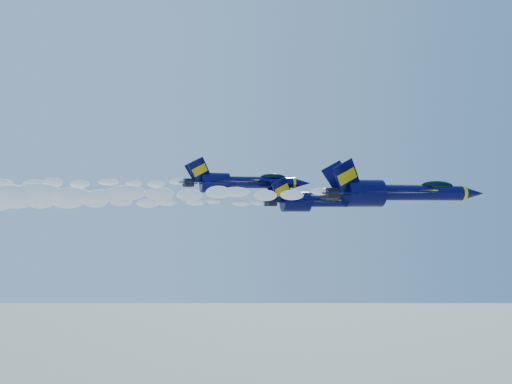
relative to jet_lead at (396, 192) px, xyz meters
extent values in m
cylinder|color=#060638|center=(3.24, 0.00, -0.08)|extent=(10.34, 1.72, 1.72)
ellipsoid|color=#060638|center=(-4.00, 0.00, -0.13)|extent=(1.79, 3.10, 7.35)
cone|color=#060638|center=(9.90, 0.00, -0.08)|extent=(2.99, 1.72, 1.72)
cylinder|color=#F3BB08|center=(8.52, 0.00, -0.08)|extent=(0.40, 1.79, 1.79)
ellipsoid|color=black|center=(5.19, 0.00, 0.78)|extent=(4.14, 1.34, 1.14)
cube|color=#F3BB08|center=(5.19, 0.00, 0.44)|extent=(4.82, 1.15, 0.21)
cube|color=#060638|center=(-1.93, -4.59, -0.08)|extent=(6.16, 7.30, 0.21)
cube|color=#060638|center=(-1.93, 4.59, -0.08)|extent=(6.16, 7.30, 0.21)
cube|color=#F3BB08|center=(-0.32, -4.59, 0.04)|extent=(2.77, 5.75, 0.11)
cube|color=#F3BB08|center=(-0.32, 4.59, 0.04)|extent=(2.77, 5.75, 0.11)
cube|color=#060638|center=(-6.52, -1.21, 1.65)|extent=(3.74, 1.18, 4.03)
cube|color=#060638|center=(-6.52, 1.21, 1.65)|extent=(3.74, 1.18, 4.03)
cylinder|color=black|center=(-8.02, -0.75, -0.19)|extent=(1.38, 1.26, 1.26)
cylinder|color=black|center=(-8.02, 0.75, -0.19)|extent=(1.38, 1.26, 1.26)
cube|color=#F3BB08|center=(-0.21, 0.00, 0.82)|extent=(12.64, 0.40, 0.09)
ellipsoid|color=white|center=(-37.54, 0.00, -0.49)|extent=(57.89, 2.56, 2.31)
cylinder|color=#060638|center=(-1.90, 12.22, -0.95)|extent=(8.66, 1.44, 1.44)
ellipsoid|color=#060638|center=(-7.96, 12.22, -1.00)|extent=(1.50, 2.60, 6.16)
cone|color=#060638|center=(3.68, 12.22, -0.95)|extent=(2.50, 1.44, 1.44)
cylinder|color=#F3BB08|center=(2.52, 12.22, -0.95)|extent=(0.34, 1.50, 1.50)
ellipsoid|color=black|center=(-0.26, 12.22, -0.23)|extent=(3.46, 1.13, 0.95)
cube|color=#F3BB08|center=(-0.26, 12.22, -0.52)|extent=(4.04, 0.96, 0.17)
cube|color=#060638|center=(-6.23, 8.37, -0.95)|extent=(5.16, 6.11, 0.17)
cube|color=#060638|center=(-6.23, 16.07, -0.95)|extent=(5.16, 6.11, 0.17)
cube|color=#F3BB08|center=(-4.88, 8.37, -0.86)|extent=(2.32, 4.82, 0.10)
cube|color=#F3BB08|center=(-4.88, 16.07, -0.86)|extent=(2.32, 4.82, 0.10)
cube|color=#060638|center=(-10.08, 11.21, 0.49)|extent=(3.13, 0.99, 3.37)
cube|color=#060638|center=(-10.08, 13.23, 0.49)|extent=(3.13, 0.99, 3.37)
cylinder|color=black|center=(-11.33, 11.59, -1.05)|extent=(1.15, 1.06, 1.06)
cylinder|color=black|center=(-11.33, 12.84, -1.05)|extent=(1.15, 1.06, 1.06)
cube|color=#F3BB08|center=(-4.79, 12.22, -0.20)|extent=(10.58, 0.34, 0.08)
ellipsoid|color=white|center=(-40.75, 12.22, -1.35)|extent=(57.89, 2.14, 1.93)
cylinder|color=#060638|center=(-12.31, 13.37, 1.46)|extent=(8.63, 1.44, 1.44)
ellipsoid|color=#060638|center=(-18.35, 13.37, 1.41)|extent=(1.50, 2.59, 6.14)
cone|color=#060638|center=(-6.75, 13.37, 1.46)|extent=(2.49, 1.44, 1.44)
cylinder|color=#F3BB08|center=(-7.90, 13.37, 1.46)|extent=(0.34, 1.50, 1.50)
ellipsoid|color=black|center=(-10.68, 13.37, 2.18)|extent=(3.45, 1.12, 0.95)
cube|color=#F3BB08|center=(-10.68, 13.37, 1.89)|extent=(4.03, 0.96, 0.17)
cube|color=#060638|center=(-16.63, 9.53, 1.46)|extent=(5.14, 6.10, 0.17)
cube|color=#060638|center=(-16.63, 17.20, 1.46)|extent=(5.14, 6.10, 0.17)
cube|color=#F3BB08|center=(-15.28, 9.53, 1.55)|extent=(2.31, 4.80, 0.10)
cube|color=#F3BB08|center=(-15.28, 17.20, 1.55)|extent=(2.31, 4.80, 0.10)
cube|color=#060638|center=(-20.46, 12.36, 2.90)|extent=(3.12, 0.99, 3.36)
cube|color=#060638|center=(-20.46, 14.37, 2.90)|extent=(3.12, 0.99, 3.36)
cylinder|color=black|center=(-21.71, 12.74, 1.36)|extent=(1.15, 1.06, 1.06)
cylinder|color=black|center=(-21.71, 13.99, 1.36)|extent=(1.15, 1.06, 1.06)
cube|color=#F3BB08|center=(-15.19, 13.37, 2.21)|extent=(10.55, 0.34, 0.08)
camera|label=1|loc=(-33.97, -66.29, -1.70)|focal=45.00mm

